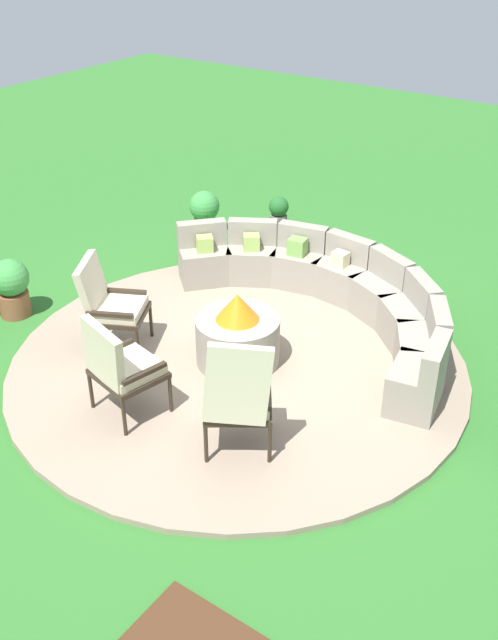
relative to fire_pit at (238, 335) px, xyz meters
name	(u,v)px	position (x,y,z in m)	size (l,w,h in m)	color
ground_plane	(238,365)	(0.00, 0.00, -0.37)	(24.00, 24.00, 0.00)	#2D6B28
patio_circle	(238,363)	(0.00, 0.00, -0.34)	(4.68, 4.68, 0.06)	gray
fire_pit	(238,335)	(0.00, 0.00, 0.00)	(0.85, 0.85, 0.78)	gray
curved_stone_bench	(333,294)	(0.35, 1.34, -0.01)	(3.79, 2.07, 0.73)	gray
lounge_chair_front_left	(109,302)	(-1.24, -0.54, 0.23)	(0.78, 0.77, 1.02)	#2D2319
lounge_chair_front_right	(120,365)	(-0.35, -1.30, 0.23)	(0.68, 0.66, 1.01)	#2D2319
lounge_chair_back_left	(238,395)	(0.80, -1.10, 0.27)	(0.79, 0.81, 1.16)	#2D2319
potted_plant_0	(205,210)	(-2.37, 2.48, -0.03)	(0.43, 0.43, 0.61)	#A89E8E
potted_plant_1	(11,285)	(-2.72, -0.63, 0.01)	(0.43, 0.43, 0.69)	brown
potted_plant_3	(279,214)	(-1.47, 3.03, -0.07)	(0.28, 0.28, 0.56)	#605B56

